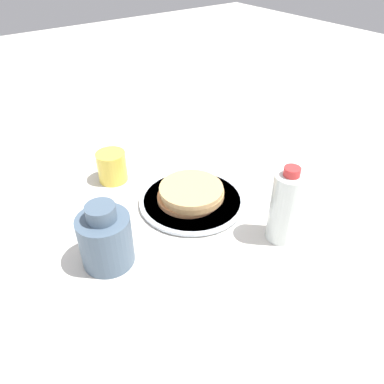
% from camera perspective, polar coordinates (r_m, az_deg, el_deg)
% --- Properties ---
extents(ground_plane, '(4.00, 4.00, 0.00)m').
position_cam_1_polar(ground_plane, '(0.95, -2.46, -1.38)').
color(ground_plane, silver).
extents(plate, '(0.27, 0.27, 0.01)m').
position_cam_1_polar(plate, '(0.94, -0.00, -1.27)').
color(plate, silver).
rests_on(plate, ground_plane).
extents(pancake_stack, '(0.16, 0.16, 0.04)m').
position_cam_1_polar(pancake_stack, '(0.93, -0.18, -0.16)').
color(pancake_stack, tan).
rests_on(pancake_stack, plate).
extents(juice_glass, '(0.08, 0.08, 0.08)m').
position_cam_1_polar(juice_glass, '(1.03, -12.10, 3.79)').
color(juice_glass, yellow).
rests_on(juice_glass, ground_plane).
extents(cream_jug, '(0.11, 0.11, 0.14)m').
position_cam_1_polar(cream_jug, '(0.78, -13.04, -6.89)').
color(cream_jug, '#4C6075').
rests_on(cream_jug, ground_plane).
extents(water_bottle_near, '(0.07, 0.07, 0.18)m').
position_cam_1_polar(water_bottle_near, '(0.82, 14.05, -2.20)').
color(water_bottle_near, silver).
rests_on(water_bottle_near, ground_plane).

